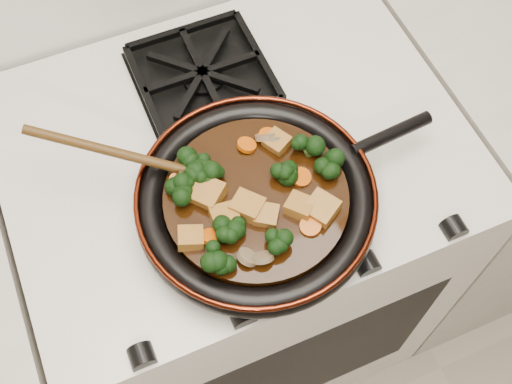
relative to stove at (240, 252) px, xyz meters
name	(u,v)px	position (x,y,z in m)	size (l,w,h in m)	color
stove	(240,252)	(0.00, 0.00, 0.00)	(0.76, 0.60, 0.90)	beige
burner_grate_front	(267,208)	(0.00, -0.14, 0.46)	(0.23, 0.23, 0.03)	black
burner_grate_back	(203,76)	(0.00, 0.14, 0.46)	(0.23, 0.23, 0.03)	black
skillet	(257,200)	(-0.02, -0.14, 0.49)	(0.49, 0.36, 0.05)	black
braising_sauce	(256,199)	(-0.02, -0.14, 0.50)	(0.28, 0.28, 0.02)	black
tofu_cube_0	(277,142)	(0.05, -0.07, 0.52)	(0.04, 0.03, 0.02)	#946122
tofu_cube_1	(322,209)	(0.06, -0.20, 0.52)	(0.04, 0.04, 0.02)	#946122
tofu_cube_2	(247,207)	(-0.04, -0.15, 0.52)	(0.04, 0.04, 0.02)	#946122
tofu_cube_3	(225,218)	(-0.07, -0.16, 0.52)	(0.04, 0.04, 0.02)	#946122
tofu_cube_4	(191,238)	(-0.13, -0.17, 0.52)	(0.04, 0.03, 0.02)	#946122
tofu_cube_5	(208,194)	(-0.08, -0.11, 0.52)	(0.04, 0.04, 0.02)	#946122
tofu_cube_6	(300,207)	(0.03, -0.18, 0.52)	(0.04, 0.03, 0.02)	#946122
tofu_cube_7	(266,215)	(-0.02, -0.18, 0.52)	(0.03, 0.03, 0.02)	#946122
broccoli_floret_0	(273,240)	(-0.03, -0.22, 0.52)	(0.05, 0.05, 0.06)	black
broccoli_floret_1	(198,177)	(-0.09, -0.08, 0.52)	(0.06, 0.06, 0.05)	black
broccoli_floret_2	(282,174)	(0.03, -0.12, 0.52)	(0.06, 0.06, 0.05)	black
broccoli_floret_3	(231,230)	(-0.07, -0.18, 0.52)	(0.06, 0.06, 0.05)	black
broccoli_floret_4	(219,258)	(-0.10, -0.21, 0.52)	(0.06, 0.06, 0.05)	black
broccoli_floret_5	(211,177)	(-0.07, -0.09, 0.52)	(0.06, 0.06, 0.05)	black
broccoli_floret_6	(309,150)	(0.08, -0.10, 0.52)	(0.06, 0.06, 0.05)	black
broccoli_floret_7	(181,192)	(-0.12, -0.09, 0.52)	(0.06, 0.06, 0.05)	black
broccoli_floret_8	(330,166)	(0.10, -0.14, 0.52)	(0.06, 0.06, 0.05)	black
broccoli_floret_9	(195,157)	(-0.08, -0.04, 0.52)	(0.06, 0.06, 0.05)	black
carrot_coin_0	(311,226)	(0.03, -0.21, 0.51)	(0.03, 0.03, 0.01)	#C14905
carrot_coin_1	(301,177)	(0.06, -0.14, 0.51)	(0.03, 0.03, 0.01)	#C14905
carrot_coin_2	(210,237)	(-0.10, -0.17, 0.51)	(0.03, 0.03, 0.01)	#C14905
carrot_coin_3	(268,136)	(0.04, -0.05, 0.51)	(0.03, 0.03, 0.01)	#C14905
carrot_coin_4	(247,145)	(0.00, -0.05, 0.51)	(0.03, 0.03, 0.01)	#C14905
carrot_coin_5	(178,181)	(-0.12, -0.07, 0.51)	(0.03, 0.03, 0.01)	#C14905
mushroom_slice_0	(189,179)	(-0.10, -0.07, 0.52)	(0.04, 0.04, 0.01)	brown
mushroom_slice_1	(262,257)	(-0.05, -0.23, 0.52)	(0.03, 0.03, 0.01)	brown
mushroom_slice_2	(248,257)	(-0.07, -0.22, 0.52)	(0.03, 0.03, 0.01)	brown
mushroom_slice_3	(266,136)	(0.04, -0.05, 0.52)	(0.03, 0.03, 0.01)	brown
mushroom_slice_4	(274,137)	(0.05, -0.06, 0.52)	(0.03, 0.03, 0.01)	brown
wooden_spoon	(150,161)	(-0.14, -0.04, 0.54)	(0.15, 0.11, 0.26)	#42290E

